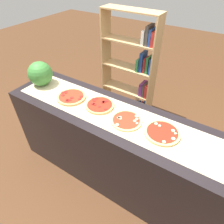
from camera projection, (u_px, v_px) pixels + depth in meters
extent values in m
plane|color=#4C2D19|center=(112.00, 172.00, 2.27)|extent=(12.00, 12.00, 0.00)
cube|color=black|center=(112.00, 147.00, 1.99)|extent=(2.11, 0.58, 0.88)
cube|color=beige|center=(112.00, 114.00, 1.71)|extent=(1.96, 0.40, 0.00)
cylinder|color=tan|center=(71.00, 97.00, 1.89)|extent=(0.28, 0.28, 0.02)
cylinder|color=red|center=(71.00, 96.00, 1.88)|extent=(0.24, 0.24, 0.00)
cylinder|color=maroon|center=(72.00, 98.00, 1.85)|extent=(0.03, 0.03, 0.00)
cylinder|color=maroon|center=(66.00, 92.00, 1.92)|extent=(0.03, 0.03, 0.00)
cylinder|color=maroon|center=(70.00, 100.00, 1.82)|extent=(0.03, 0.03, 0.00)
cylinder|color=maroon|center=(80.00, 99.00, 1.84)|extent=(0.03, 0.03, 0.00)
cylinder|color=maroon|center=(67.00, 100.00, 1.83)|extent=(0.03, 0.03, 0.00)
cylinder|color=maroon|center=(63.00, 95.00, 1.89)|extent=(0.03, 0.03, 0.00)
cylinder|color=maroon|center=(67.00, 101.00, 1.82)|extent=(0.03, 0.03, 0.00)
cylinder|color=maroon|center=(81.00, 96.00, 1.87)|extent=(0.03, 0.03, 0.00)
cylinder|color=maroon|center=(66.00, 91.00, 1.94)|extent=(0.03, 0.03, 0.00)
cylinder|color=maroon|center=(63.00, 92.00, 1.92)|extent=(0.03, 0.03, 0.00)
cylinder|color=tan|center=(100.00, 105.00, 1.79)|extent=(0.26, 0.26, 0.02)
cylinder|color=#AD2314|center=(100.00, 104.00, 1.78)|extent=(0.23, 0.23, 0.00)
cylinder|color=maroon|center=(96.00, 98.00, 1.85)|extent=(0.03, 0.03, 0.00)
cylinder|color=maroon|center=(105.00, 109.00, 1.72)|extent=(0.03, 0.03, 0.00)
cylinder|color=maroon|center=(94.00, 99.00, 1.84)|extent=(0.03, 0.03, 0.00)
cylinder|color=maroon|center=(104.00, 102.00, 1.81)|extent=(0.03, 0.03, 0.00)
cylinder|color=maroon|center=(93.00, 104.00, 1.78)|extent=(0.03, 0.03, 0.00)
cylinder|color=maroon|center=(99.00, 107.00, 1.75)|extent=(0.03, 0.03, 0.00)
cylinder|color=maroon|center=(95.00, 104.00, 1.78)|extent=(0.03, 0.03, 0.00)
cylinder|color=maroon|center=(107.00, 101.00, 1.82)|extent=(0.03, 0.03, 0.00)
cylinder|color=maroon|center=(103.00, 102.00, 1.80)|extent=(0.03, 0.03, 0.00)
cylinder|color=maroon|center=(94.00, 100.00, 1.82)|extent=(0.03, 0.03, 0.00)
cylinder|color=#DBB26B|center=(126.00, 120.00, 1.63)|extent=(0.26, 0.26, 0.01)
cylinder|color=red|center=(126.00, 120.00, 1.63)|extent=(0.22, 0.22, 0.00)
cylinder|color=#C6B28E|center=(117.00, 125.00, 1.57)|extent=(0.03, 0.03, 0.01)
cylinder|color=#C6B28E|center=(137.00, 116.00, 1.66)|extent=(0.03, 0.03, 0.01)
cylinder|color=#C6B28E|center=(137.00, 119.00, 1.63)|extent=(0.03, 0.03, 0.01)
cylinder|color=#C6B28E|center=(120.00, 119.00, 1.63)|extent=(0.03, 0.03, 0.01)
cylinder|color=#C6B28E|center=(120.00, 117.00, 1.64)|extent=(0.03, 0.03, 0.01)
cylinder|color=#C6B28E|center=(118.00, 118.00, 1.64)|extent=(0.02, 0.02, 0.01)
cylinder|color=#C6B28E|center=(137.00, 123.00, 1.59)|extent=(0.02, 0.02, 0.01)
cylinder|color=#C6B28E|center=(135.00, 121.00, 1.61)|extent=(0.03, 0.03, 0.01)
cylinder|color=#DBB26B|center=(162.00, 133.00, 1.52)|extent=(0.28, 0.28, 0.02)
cylinder|color=#AD2314|center=(162.00, 132.00, 1.51)|extent=(0.24, 0.24, 0.00)
cylinder|color=#C6B28E|center=(156.00, 124.00, 1.58)|extent=(0.03, 0.03, 0.01)
cylinder|color=#C6B28E|center=(175.00, 134.00, 1.49)|extent=(0.02, 0.02, 0.01)
cylinder|color=#C6B28E|center=(164.00, 142.00, 1.43)|extent=(0.03, 0.03, 0.01)
cylinder|color=#C6B28E|center=(173.00, 131.00, 1.52)|extent=(0.03, 0.03, 0.01)
cylinder|color=#C6B28E|center=(173.00, 139.00, 1.45)|extent=(0.03, 0.03, 0.01)
cylinder|color=#C6B28E|center=(160.00, 126.00, 1.56)|extent=(0.02, 0.02, 0.01)
sphere|color=#387A33|center=(40.00, 74.00, 2.02)|extent=(0.25, 0.25, 0.25)
cube|color=tan|center=(153.00, 74.00, 2.57)|extent=(0.02, 0.23, 1.47)
cube|color=tan|center=(106.00, 61.00, 2.89)|extent=(0.02, 0.23, 1.47)
cube|color=tan|center=(126.00, 108.00, 3.19)|extent=(0.73, 0.24, 0.02)
cube|color=silver|center=(145.00, 110.00, 2.99)|extent=(0.04, 0.16, 0.18)
cube|color=#234799|center=(143.00, 109.00, 2.99)|extent=(0.04, 0.15, 0.21)
cube|color=#B22823|center=(140.00, 109.00, 3.02)|extent=(0.04, 0.17, 0.18)
cube|color=#234799|center=(138.00, 107.00, 3.04)|extent=(0.03, 0.13, 0.19)
cube|color=silver|center=(135.00, 106.00, 3.05)|extent=(0.04, 0.13, 0.21)
cube|color=tan|center=(127.00, 89.00, 2.96)|extent=(0.73, 0.24, 0.02)
cube|color=#B22823|center=(148.00, 90.00, 2.75)|extent=(0.04, 0.19, 0.19)
cube|color=#47423D|center=(145.00, 89.00, 2.77)|extent=(0.03, 0.18, 0.19)
cube|color=#753384|center=(143.00, 88.00, 2.79)|extent=(0.05, 0.18, 0.19)
cube|color=tan|center=(128.00, 67.00, 2.73)|extent=(0.73, 0.24, 0.02)
cube|color=#234799|center=(152.00, 66.00, 2.52)|extent=(0.03, 0.17, 0.20)
cube|color=#2D753D|center=(149.00, 64.00, 2.53)|extent=(0.03, 0.15, 0.22)
cube|color=#B22823|center=(146.00, 65.00, 2.56)|extent=(0.03, 0.13, 0.19)
cube|color=#234799|center=(143.00, 61.00, 2.56)|extent=(0.05, 0.15, 0.26)
cube|color=#2D753D|center=(140.00, 64.00, 2.60)|extent=(0.04, 0.19, 0.16)
cube|color=tan|center=(130.00, 41.00, 2.50)|extent=(0.73, 0.24, 0.02)
cube|color=#B22823|center=(155.00, 38.00, 2.30)|extent=(0.04, 0.19, 0.18)
cube|color=#234799|center=(152.00, 37.00, 2.31)|extent=(0.03, 0.18, 0.19)
cube|color=#47423D|center=(149.00, 35.00, 2.32)|extent=(0.04, 0.18, 0.23)
cube|color=silver|center=(146.00, 37.00, 2.35)|extent=(0.04, 0.19, 0.17)
cube|color=tan|center=(132.00, 10.00, 2.27)|extent=(0.73, 0.24, 0.02)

